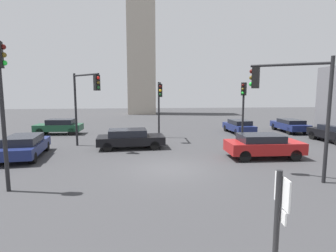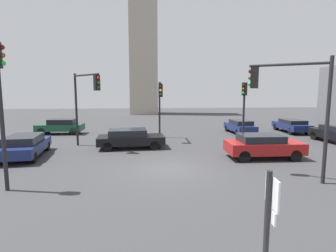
{
  "view_description": "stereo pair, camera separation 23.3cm",
  "coord_description": "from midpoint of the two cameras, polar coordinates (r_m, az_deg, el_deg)",
  "views": [
    {
      "loc": [
        -1.39,
        -13.67,
        4.07
      ],
      "look_at": [
        0.44,
        4.77,
        1.63
      ],
      "focal_mm": 28.95,
      "sensor_mm": 36.0,
      "label": 1
    },
    {
      "loc": [
        -1.16,
        -13.69,
        4.07
      ],
      "look_at": [
        0.44,
        4.77,
        1.63
      ],
      "focal_mm": 28.95,
      "sensor_mm": 36.0,
      "label": 2
    }
  ],
  "objects": [
    {
      "name": "traffic_light_2",
      "position": [
        22.06,
        -1.39,
        5.81
      ],
      "size": [
        0.33,
        2.66,
        4.77
      ],
      "rotation": [
        0.0,
        0.0,
        -1.59
      ],
      "color": "black",
      "rests_on": "ground_plane"
    },
    {
      "name": "car_1",
      "position": [
        27.2,
        -21.43,
        -0.0
      ],
      "size": [
        4.22,
        1.94,
        1.41
      ],
      "rotation": [
        0.0,
        0.0,
        3.11
      ],
      "color": "#19472D",
      "rests_on": "ground_plane"
    },
    {
      "name": "traffic_light_0",
      "position": [
        12.48,
        -31.42,
        6.46
      ],
      "size": [
        0.49,
        0.39,
        5.92
      ],
      "rotation": [
        0.0,
        0.0,
        0.25
      ],
      "color": "black",
      "rests_on": "ground_plane"
    },
    {
      "name": "car_2",
      "position": [
        25.0,
        32.07,
        -1.31
      ],
      "size": [
        2.12,
        4.16,
        1.35
      ],
      "rotation": [
        0.0,
        0.0,
        1.66
      ],
      "color": "black",
      "rests_on": "ground_plane"
    },
    {
      "name": "skyline_tower",
      "position": [
        49.17,
        -5.13,
        19.84
      ],
      "size": [
        4.69,
        4.69,
        29.17
      ],
      "primitive_type": "cube",
      "color": "#A89E8E",
      "rests_on": "ground_plane"
    },
    {
      "name": "car_6",
      "position": [
        29.05,
        24.78,
        0.16
      ],
      "size": [
        2.02,
        4.53,
        1.27
      ],
      "rotation": [
        0.0,
        0.0,
        1.55
      ],
      "color": "navy",
      "rests_on": "ground_plane"
    },
    {
      "name": "car_4",
      "position": [
        26.56,
        15.19,
        -0.05
      ],
      "size": [
        1.96,
        4.18,
        1.3
      ],
      "rotation": [
        0.0,
        0.0,
        1.62
      ],
      "color": "navy",
      "rests_on": "ground_plane"
    },
    {
      "name": "traffic_light_3",
      "position": [
        13.45,
        24.82,
        6.08
      ],
      "size": [
        2.96,
        1.97,
        5.51
      ],
      "rotation": [
        0.0,
        0.0,
        2.57
      ],
      "color": "black",
      "rests_on": "ground_plane"
    },
    {
      "name": "car_3",
      "position": [
        19.33,
        -7.64,
        -2.53
      ],
      "size": [
        4.77,
        2.3,
        1.35
      ],
      "rotation": [
        0.0,
        0.0,
        0.06
      ],
      "color": "black",
      "rests_on": "ground_plane"
    },
    {
      "name": "traffic_light_1",
      "position": [
        19.52,
        -16.61,
        6.43
      ],
      "size": [
        2.26,
        2.79,
        5.28
      ],
      "rotation": [
        0.0,
        0.0,
        -0.9
      ],
      "color": "black",
      "rests_on": "ground_plane"
    },
    {
      "name": "car_0",
      "position": [
        17.35,
        19.72,
        -3.88
      ],
      "size": [
        4.47,
        2.11,
        1.44
      ],
      "rotation": [
        0.0,
        0.0,
        -0.02
      ],
      "color": "maroon",
      "rests_on": "ground_plane"
    },
    {
      "name": "car_7",
      "position": [
        18.69,
        -27.53,
        -3.63
      ],
      "size": [
        2.46,
        4.93,
        1.38
      ],
      "rotation": [
        0.0,
        0.0,
        1.68
      ],
      "color": "navy",
      "rests_on": "ground_plane"
    },
    {
      "name": "direction_sign",
      "position": [
        5.3,
        21.55,
        -19.43
      ],
      "size": [
        0.16,
        0.61,
        2.59
      ],
      "rotation": [
        0.0,
        0.0,
        -0.12
      ],
      "color": "black",
      "rests_on": "ground_plane"
    },
    {
      "name": "traffic_light_4",
      "position": [
        22.0,
        16.01,
        5.17
      ],
      "size": [
        0.47,
        0.47,
        4.68
      ],
      "rotation": [
        0.0,
        0.0,
        -2.37
      ],
      "color": "black",
      "rests_on": "ground_plane"
    },
    {
      "name": "ground_plane",
      "position": [
        14.33,
        0.35,
        -8.99
      ],
      "size": [
        97.27,
        97.27,
        0.0
      ],
      "primitive_type": "plane",
      "color": "#38383A"
    }
  ]
}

